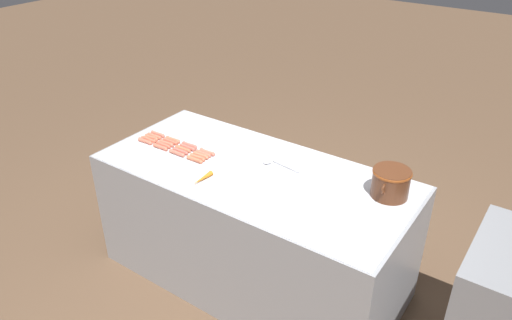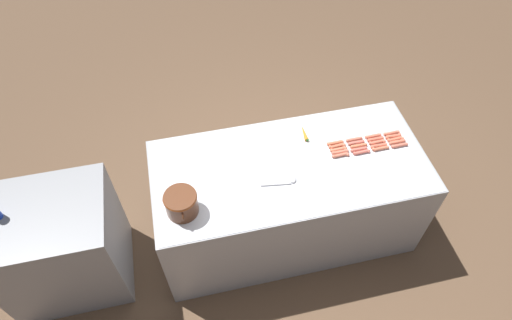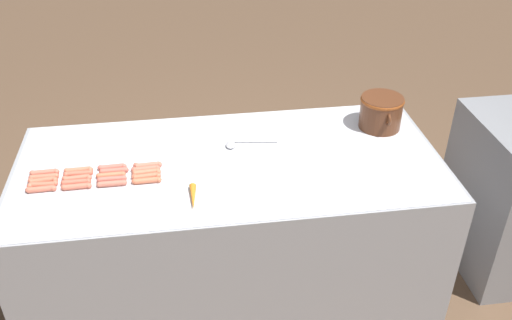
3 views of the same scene
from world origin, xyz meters
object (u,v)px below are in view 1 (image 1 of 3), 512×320
at_px(hot_dog_0, 158,134).
at_px(hot_dog_18, 177,153).
at_px(hot_dog_14, 180,151).
at_px(hot_dog_10, 183,149).
at_px(hot_dog_8, 152,137).
at_px(hot_dog_2, 189,145).
at_px(hot_dog_6, 187,147).
at_px(hot_dog_7, 203,153).
at_px(hot_dog_11, 201,155).
at_px(serving_spoon, 274,163).
at_px(hot_dog_17, 160,147).
at_px(bean_pot, 391,181).
at_px(carrot, 203,178).
at_px(hot_dog_12, 148,139).
at_px(hot_dog_15, 198,157).
at_px(hot_dog_3, 207,152).
at_px(hot_dog_1, 173,140).
at_px(hot_dog_13, 163,145).
at_px(hot_dog_16, 145,141).
at_px(hot_dog_5, 170,141).
at_px(hot_dog_9, 167,143).
at_px(hot_dog_4, 154,136).
at_px(hot_dog_19, 194,159).

relative_size(hot_dog_0, hot_dog_18, 1.00).
bearing_deg(hot_dog_14, hot_dog_10, -168.79).
bearing_deg(hot_dog_8, hot_dog_2, 102.22).
height_order(hot_dog_6, hot_dog_7, same).
xyz_separation_m(hot_dog_11, hot_dog_18, (0.07, -0.15, 0.00)).
bearing_deg(serving_spoon, hot_dog_18, -66.46).
height_order(hot_dog_8, hot_dog_17, same).
distance_m(hot_dog_0, bean_pot, 1.71).
bearing_deg(carrot, hot_dog_10, -121.06).
xyz_separation_m(hot_dog_12, hot_dog_15, (0.00, 0.46, 0.00)).
distance_m(hot_dog_3, carrot, 0.35).
bearing_deg(hot_dog_1, hot_dog_7, 83.64).
distance_m(hot_dog_11, hot_dog_13, 0.32).
bearing_deg(hot_dog_16, hot_dog_5, 123.83).
xyz_separation_m(hot_dog_0, hot_dog_7, (0.04, 0.47, 0.00)).
relative_size(hot_dog_11, carrot, 0.75).
relative_size(hot_dog_2, hot_dog_17, 1.00).
relative_size(hot_dog_5, hot_dog_12, 1.00).
relative_size(hot_dog_1, hot_dog_16, 1.00).
height_order(hot_dog_3, hot_dog_10, same).
relative_size(hot_dog_18, serving_spoon, 0.51).
height_order(hot_dog_14, hot_dog_15, same).
relative_size(hot_dog_6, bean_pot, 0.48).
xyz_separation_m(hot_dog_1, carrot, (0.29, 0.52, 0.00)).
relative_size(hot_dog_14, hot_dog_17, 1.00).
distance_m(hot_dog_9, hot_dog_16, 0.16).
bearing_deg(hot_dog_2, hot_dog_18, 3.09).
height_order(hot_dog_4, hot_dog_15, same).
bearing_deg(hot_dog_3, hot_dog_13, -72.99).
relative_size(hot_dog_4, hot_dog_15, 1.00).
bearing_deg(hot_dog_6, hot_dog_1, -100.05).
bearing_deg(hot_dog_12, hot_dog_18, 83.31).
height_order(hot_dog_6, serving_spoon, hot_dog_6).
xyz_separation_m(hot_dog_15, hot_dog_16, (0.03, -0.46, 0.00)).
bearing_deg(hot_dog_12, hot_dog_8, -174.35).
relative_size(hot_dog_1, hot_dog_7, 1.00).
bearing_deg(hot_dog_0, hot_dog_5, 78.28).
bearing_deg(hot_dog_0, hot_dog_16, 2.86).
bearing_deg(hot_dog_4, hot_dog_13, 67.03).
bearing_deg(hot_dog_16, hot_dog_12, 179.25).
relative_size(hot_dog_17, carrot, 0.75).
relative_size(hot_dog_12, hot_dog_18, 1.00).
bearing_deg(hot_dog_8, hot_dog_18, 77.46).
distance_m(hot_dog_6, serving_spoon, 0.63).
relative_size(hot_dog_5, bean_pot, 0.48).
xyz_separation_m(hot_dog_1, hot_dog_15, (0.10, 0.32, 0.00)).
height_order(hot_dog_15, hot_dog_18, same).
bearing_deg(carrot, hot_dog_12, -105.75).
distance_m(hot_dog_3, hot_dog_12, 0.48).
distance_m(hot_dog_13, hot_dog_19, 0.32).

